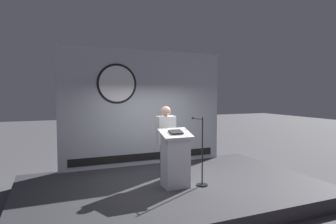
% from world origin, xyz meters
% --- Properties ---
extents(ground_plane, '(40.00, 40.00, 0.00)m').
position_xyz_m(ground_plane, '(0.00, 0.00, 0.00)').
color(ground_plane, '#4C4C51').
extents(stage_platform, '(6.40, 4.00, 0.30)m').
position_xyz_m(stage_platform, '(0.00, 0.00, 0.15)').
color(stage_platform, '#333338').
rests_on(stage_platform, ground).
extents(banner_display, '(4.55, 0.12, 3.12)m').
position_xyz_m(banner_display, '(-0.02, 1.85, 1.86)').
color(banner_display, '#B2B7C1').
rests_on(banner_display, stage_platform).
extents(podium, '(0.64, 0.49, 1.22)m').
position_xyz_m(podium, '(-0.03, -0.23, 0.89)').
color(podium, silver).
rests_on(podium, stage_platform).
extents(speaker_person, '(0.40, 0.26, 1.67)m').
position_xyz_m(speaker_person, '(-0.05, 0.25, 1.16)').
color(speaker_person, black).
rests_on(speaker_person, stage_platform).
extents(microphone_stand, '(0.24, 0.58, 1.46)m').
position_xyz_m(microphone_stand, '(0.53, -0.32, 0.82)').
color(microphone_stand, black).
rests_on(microphone_stand, stage_platform).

